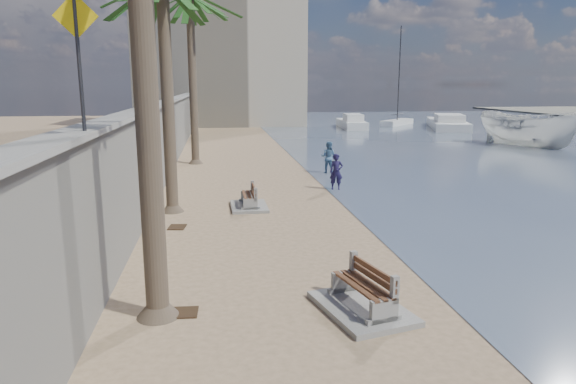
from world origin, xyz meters
TOP-DOWN VIEW (x-y plane):
  - ground_plane at (0.00, 0.00)m, footprint 140.00×140.00m
  - seawall at (-5.20, 20.00)m, footprint 0.45×70.00m
  - wall_cap at (-5.20, 20.00)m, footprint 0.80×70.00m
  - end_building at (-2.00, 52.00)m, footprint 18.00×12.00m
  - bench_near at (0.16, 0.98)m, footprint 1.93×2.43m
  - bench_far at (-1.52, 10.07)m, footprint 1.33×1.92m
  - pedestrian_sign at (-5.00, 1.50)m, footprint 0.78×0.07m
  - streetlight at (-5.10, 12.00)m, footprint 0.28×0.28m
  - person_a at (2.41, 12.87)m, footprint 0.70×0.53m
  - person_b at (3.00, 17.16)m, footprint 1.09×1.03m
  - boat_cruiser at (19.98, 26.55)m, footprint 4.03×4.08m
  - yacht_near at (21.22, 42.62)m, footprint 6.88×12.18m
  - yacht_far at (11.35, 44.05)m, footprint 2.83×7.82m
  - sailboat_west at (17.40, 47.12)m, footprint 5.18×5.54m
  - debris_b at (-3.42, 1.37)m, footprint 0.68×0.55m
  - debris_c at (-3.95, 7.72)m, footprint 0.59×0.71m

SIDE VIEW (x-z plane):
  - ground_plane at x=0.00m, z-range 0.00..0.00m
  - debris_b at x=-3.42m, z-range 0.00..0.03m
  - debris_c at x=-3.95m, z-range 0.00..0.03m
  - bench_far at x=-1.52m, z-range -0.05..0.75m
  - yacht_near at x=21.22m, z-range -0.40..1.10m
  - yacht_far at x=11.35m, z-range -0.40..1.10m
  - sailboat_west at x=17.40m, z-range -5.01..5.75m
  - bench_near at x=0.16m, z-range -0.06..0.84m
  - person_a at x=2.41m, z-range 0.00..1.79m
  - person_b at x=3.00m, z-range 0.00..1.79m
  - boat_cruiser at x=19.98m, z-range -0.40..3.21m
  - seawall at x=-5.20m, z-range 0.00..3.50m
  - wall_cap at x=-5.20m, z-range 3.49..3.61m
  - pedestrian_sign at x=-5.00m, z-range 3.95..6.35m
  - streetlight at x=-5.10m, z-range 4.08..9.21m
  - end_building at x=-2.00m, z-range 0.00..14.00m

